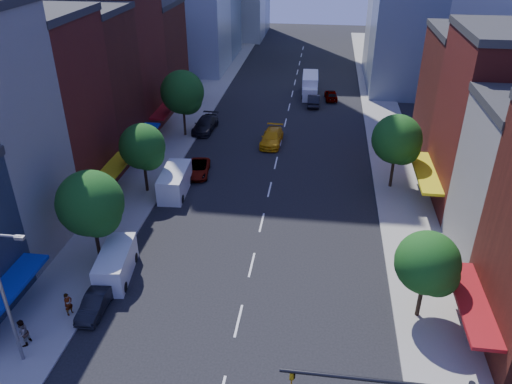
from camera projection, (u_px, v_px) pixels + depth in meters
sidewalk_left at (186, 123)px, 63.28m from camera, size 5.00×120.00×0.15m
sidewalk_right at (387, 133)px, 60.30m from camera, size 5.00×120.00×0.15m
bldg_left_2 at (28, 112)px, 43.54m from camera, size 12.00×9.00×16.00m
bldg_left_3 at (73, 89)px, 51.16m from camera, size 12.00×8.00×15.00m
bldg_left_4 at (105, 59)px, 58.06m from camera, size 12.00×9.00×17.00m
bldg_left_5 at (135, 57)px, 67.27m from camera, size 12.00×10.00×13.00m
bldg_right_3 at (485, 101)px, 50.98m from camera, size 12.00×10.00×13.00m
streetlight at (5, 291)px, 26.84m from camera, size 2.25×0.25×9.00m
tree_left_near at (92, 206)px, 35.60m from camera, size 4.80×4.80×7.30m
tree_left_mid at (144, 148)px, 45.31m from camera, size 4.20×4.20×6.65m
tree_left_far at (184, 94)px, 57.13m from camera, size 5.00×5.00×7.75m
tree_right_near at (430, 266)px, 30.58m from camera, size 4.00×4.00×6.20m
tree_right_far at (398, 141)px, 45.88m from camera, size 4.60×4.60×7.20m
parked_car_front at (116, 271)px, 35.89m from camera, size 1.74×3.83×1.27m
parked_car_second at (95, 303)px, 32.86m from camera, size 1.37×3.91×1.29m
parked_car_third at (198, 169)px, 50.47m from camera, size 2.68×4.82×1.27m
parked_car_rear at (205, 124)px, 60.80m from camera, size 2.61×5.72×1.62m
cargo_van_near at (115, 265)px, 35.74m from camera, size 2.69×5.30×2.16m
cargo_van_far at (175, 182)px, 46.71m from camera, size 2.48×5.60×2.34m
taxi at (272, 137)px, 57.23m from camera, size 2.48×5.60×1.60m
traffic_car_oncoming at (314, 100)px, 69.10m from camera, size 1.71×4.62×1.51m
traffic_car_far at (331, 95)px, 71.30m from camera, size 2.08×4.28×1.41m
box_truck at (310, 86)px, 72.81m from camera, size 2.45×7.37×2.94m
pedestrian_near at (68, 304)px, 32.29m from camera, size 0.60×0.71×1.64m
pedestrian_far at (22, 333)px, 29.90m from camera, size 0.78×0.96×1.84m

